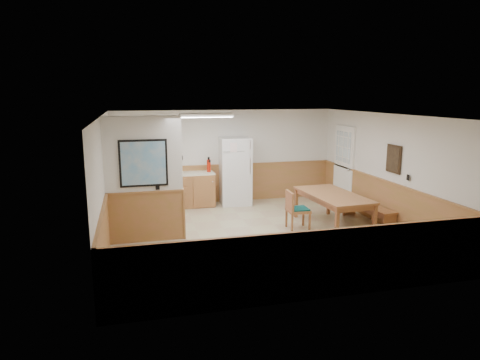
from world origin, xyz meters
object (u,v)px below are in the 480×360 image
object	(u,v)px
dining_table	(333,198)
dining_chair	(294,207)
soap_bottle	(147,171)
dining_bench	(368,209)
fire_extinguisher	(209,165)
refrigerator	(235,171)

from	to	relation	value
dining_table	dining_chair	size ratio (longest dim) A/B	2.42
dining_table	soap_bottle	distance (m)	4.67
dining_bench	fire_extinguisher	world-z (taller)	fire_extinguisher
refrigerator	dining_table	xyz separation A→B (m)	(1.62, -2.51, -0.24)
soap_bottle	refrigerator	bearing A→B (deg)	-0.72
refrigerator	soap_bottle	xyz separation A→B (m)	(-2.28, 0.03, 0.10)
refrigerator	dining_chair	bearing A→B (deg)	-70.47
dining_bench	dining_chair	distance (m)	1.80
dining_bench	dining_chair	xyz separation A→B (m)	(-1.80, 0.01, 0.15)
dining_table	soap_bottle	world-z (taller)	soap_bottle
dining_table	dining_bench	distance (m)	0.96
refrigerator	dining_bench	distance (m)	3.58
dining_table	dining_chair	world-z (taller)	dining_chair
refrigerator	fire_extinguisher	bearing A→B (deg)	179.92
refrigerator	soap_bottle	world-z (taller)	refrigerator
dining_table	fire_extinguisher	distance (m)	3.47
dining_bench	dining_chair	world-z (taller)	dining_chair
dining_chair	soap_bottle	distance (m)	3.95
dining_table	soap_bottle	size ratio (longest dim) A/B	10.34
dining_chair	dining_bench	bearing A→B (deg)	1.86
fire_extinguisher	dining_table	bearing A→B (deg)	-30.51
refrigerator	fire_extinguisher	xyz separation A→B (m)	(-0.70, 0.04, 0.18)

